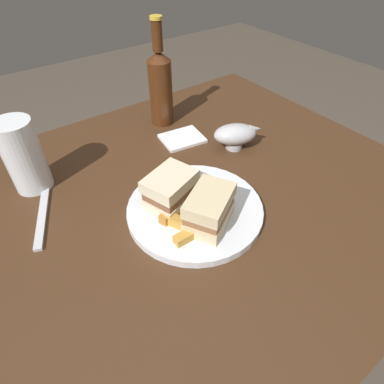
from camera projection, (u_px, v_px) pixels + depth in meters
name	position (u px, v px, depth m)	size (l,w,h in m)	color
ground_plane	(190.00, 336.00, 1.21)	(6.00, 6.00, 0.00)	#4C4238
dining_table	(190.00, 282.00, 0.97)	(1.07, 0.90, 0.72)	#422816
plate	(195.00, 209.00, 0.68)	(0.28, 0.28, 0.02)	white
sandwich_half_left	(170.00, 190.00, 0.66)	(0.12, 0.10, 0.07)	beige
sandwich_half_right	(209.00, 209.00, 0.62)	(0.13, 0.12, 0.07)	beige
potato_wedge_front	(169.00, 214.00, 0.64)	(0.05, 0.02, 0.02)	#AD702D
potato_wedge_middle	(172.00, 219.00, 0.63)	(0.04, 0.02, 0.02)	#AD702D
potato_wedge_back	(179.00, 222.00, 0.63)	(0.05, 0.02, 0.02)	gold
potato_wedge_left_edge	(169.00, 214.00, 0.65)	(0.04, 0.02, 0.02)	#B77F33
potato_wedge_right_edge	(184.00, 238.00, 0.60)	(0.04, 0.02, 0.02)	gold
potato_wedge_stray	(199.00, 226.00, 0.62)	(0.05, 0.02, 0.02)	#B77F33
pint_glass	(25.00, 160.00, 0.70)	(0.08, 0.08, 0.17)	white
gravy_boat	(236.00, 134.00, 0.84)	(0.13, 0.11, 0.07)	#B7B7BC
cider_bottle	(160.00, 86.00, 0.89)	(0.06, 0.06, 0.29)	#47230F
napkin	(182.00, 138.00, 0.89)	(0.11, 0.09, 0.01)	white
fork	(42.00, 216.00, 0.67)	(0.18, 0.02, 0.01)	silver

